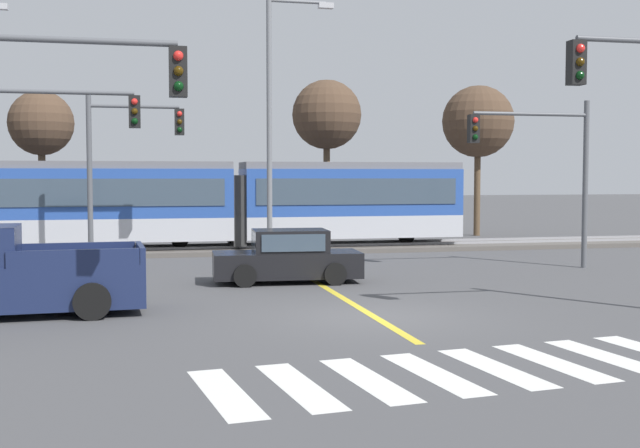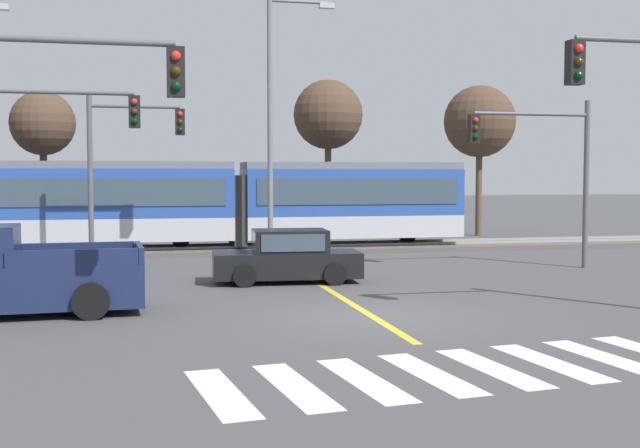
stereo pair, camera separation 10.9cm
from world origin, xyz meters
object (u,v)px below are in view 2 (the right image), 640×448
at_px(light_rail_tram, 116,202).
at_px(traffic_light_near_left, 47,129).
at_px(traffic_light_mid_left, 41,147).
at_px(bare_tree_west, 43,124).
at_px(bare_tree_east, 328,116).
at_px(sedan_crossing, 287,258).
at_px(pickup_truck, 10,277).
at_px(bare_tree_far_east, 480,122).
at_px(traffic_light_mid_right, 545,157).
at_px(traffic_light_far_left, 123,153).
at_px(street_lamp_centre, 276,110).

relative_size(light_rail_tram, traffic_light_near_left, 4.75).
relative_size(traffic_light_mid_left, bare_tree_west, 0.83).
xyz_separation_m(bare_tree_west, bare_tree_east, (13.04, -0.19, 0.59)).
relative_size(sedan_crossing, pickup_truck, 0.78).
height_order(traffic_light_mid_left, bare_tree_far_east, bare_tree_far_east).
height_order(sedan_crossing, bare_tree_east, bare_tree_east).
distance_m(bare_tree_west, bare_tree_far_east, 21.04).
xyz_separation_m(traffic_light_mid_right, traffic_light_far_left, (-13.45, 4.09, 0.15)).
xyz_separation_m(traffic_light_mid_left, bare_tree_far_east, (19.42, 14.98, 1.93)).
height_order(sedan_crossing, traffic_light_mid_left, traffic_light_mid_left).
bearing_deg(traffic_light_mid_left, street_lamp_centre, 40.64).
distance_m(traffic_light_near_left, bare_tree_west, 23.16).
height_order(street_lamp_centre, bare_tree_far_east, street_lamp_centre).
xyz_separation_m(traffic_light_mid_right, bare_tree_east, (-4.09, 13.60, 2.25)).
relative_size(traffic_light_near_left, street_lamp_centre, 0.61).
bearing_deg(bare_tree_east, bare_tree_west, 179.15).
bearing_deg(traffic_light_far_left, pickup_truck, -103.11).
bearing_deg(street_lamp_centre, bare_tree_west, 138.31).
distance_m(light_rail_tram, pickup_truck, 14.00).
bearing_deg(bare_tree_west, bare_tree_east, -0.85).
bearing_deg(street_lamp_centre, bare_tree_far_east, 35.57).
bearing_deg(traffic_light_far_left, traffic_light_mid_right, -16.92).
height_order(light_rail_tram, street_lamp_centre, street_lamp_centre).
bearing_deg(street_lamp_centre, traffic_light_near_left, -113.77).
bearing_deg(pickup_truck, traffic_light_mid_right, 19.37).
bearing_deg(bare_tree_east, bare_tree_far_east, 3.42).
relative_size(traffic_light_mid_right, bare_tree_east, 0.72).
relative_size(traffic_light_near_left, traffic_light_mid_left, 1.04).
xyz_separation_m(traffic_light_near_left, traffic_light_mid_left, (-1.07, 8.27, -0.05)).
distance_m(light_rail_tram, traffic_light_far_left, 4.60).
height_order(light_rail_tram, pickup_truck, light_rail_tram).
bearing_deg(light_rail_tram, street_lamp_centre, -24.62).
height_order(traffic_light_near_left, bare_tree_far_east, bare_tree_far_east).
bearing_deg(traffic_light_mid_left, traffic_light_near_left, -82.60).
bearing_deg(bare_tree_west, traffic_light_mid_left, -83.74).
xyz_separation_m(traffic_light_mid_left, bare_tree_east, (11.43, 14.50, 2.09)).
height_order(pickup_truck, bare_tree_far_east, bare_tree_far_east).
height_order(light_rail_tram, traffic_light_near_left, traffic_light_near_left).
height_order(bare_tree_east, bare_tree_far_east, bare_tree_east).
height_order(traffic_light_mid_right, traffic_light_mid_left, traffic_light_mid_left).
xyz_separation_m(light_rail_tram, traffic_light_near_left, (-0.61, -17.47, 1.85)).
relative_size(sedan_crossing, traffic_light_near_left, 0.73).
bearing_deg(light_rail_tram, traffic_light_mid_right, -31.00).
height_order(sedan_crossing, traffic_light_far_left, traffic_light_far_left).
height_order(traffic_light_mid_left, bare_tree_east, bare_tree_east).
xyz_separation_m(light_rail_tram, traffic_light_mid_right, (13.83, -8.31, 1.64)).
bearing_deg(traffic_light_mid_right, traffic_light_mid_left, -176.70).
bearing_deg(light_rail_tram, traffic_light_far_left, -84.78).
bearing_deg(pickup_truck, bare_tree_west, 94.29).
relative_size(traffic_light_mid_right, street_lamp_centre, 0.57).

